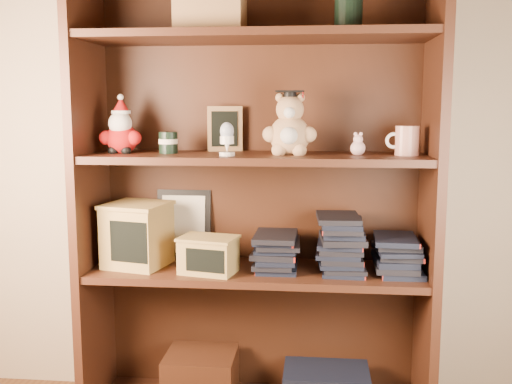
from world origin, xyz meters
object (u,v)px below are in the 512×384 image
(treats_box, at_px, (137,234))
(grad_teddy_bear, at_px, (290,130))
(bookcase, at_px, (257,201))
(teacher_mug, at_px, (406,141))

(treats_box, bearing_deg, grad_teddy_bear, -0.61)
(grad_teddy_bear, bearing_deg, treats_box, 179.39)
(bookcase, height_order, treats_box, bookcase)
(grad_teddy_bear, bearing_deg, teacher_mug, 0.99)
(treats_box, bearing_deg, bookcase, 7.03)
(bookcase, height_order, teacher_mug, bookcase)
(bookcase, relative_size, grad_teddy_bear, 7.30)
(teacher_mug, bearing_deg, grad_teddy_bear, -179.01)
(grad_teddy_bear, relative_size, treats_box, 0.89)
(teacher_mug, relative_size, treats_box, 0.45)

